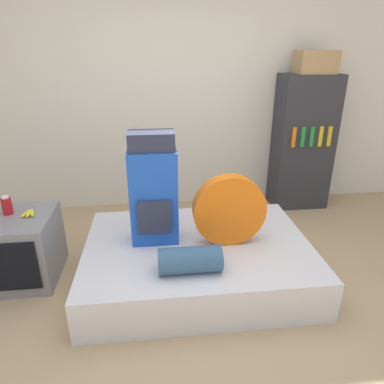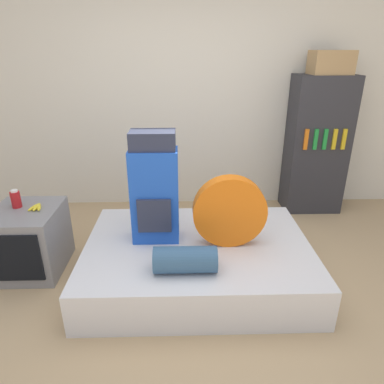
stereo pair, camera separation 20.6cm
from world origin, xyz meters
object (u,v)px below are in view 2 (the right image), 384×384
Objects in this scene: backpack at (155,190)px; canister at (16,199)px; bookshelf at (316,146)px; television at (29,240)px; tent_bag at (230,211)px; sleeping_roll at (185,260)px; cardboard_box at (331,62)px.

canister is (-1.18, 0.15, -0.13)m from backpack.
television is at bearing -157.52° from bookshelf.
tent_bag is 0.54m from sleeping_roll.
tent_bag is at bearing -130.57° from bookshelf.
bookshelf is at bearing 35.66° from backpack.
cardboard_box is at bearing 48.00° from sleeping_roll.
television is 0.39× the size of bookshelf.
sleeping_roll is 1.45m from television.
television reaches higher than sleeping_roll.
television is 3.39m from cardboard_box.
bookshelf is at bearing 115.14° from cardboard_box.
tent_bag is 1.29× the size of sleeping_roll.
sleeping_roll is 0.74× the size of television.
backpack is at bearing -144.34° from bookshelf.
sleeping_roll is at bearing -131.31° from bookshelf.
backpack is 1.48× the size of television.
cardboard_box is (1.53, 1.70, 1.24)m from sleeping_roll.
television is at bearing 173.79° from tent_bag.
television is 3.95× the size of canister.
bookshelf reaches higher than backpack.
cardboard_box reaches higher than television.
sleeping_roll is at bearing -132.00° from cardboard_box.
tent_bag reaches higher than sleeping_roll.
backpack is 0.61m from tent_bag.
canister is at bearing 136.92° from television.
cardboard_box reaches higher than sleeping_roll.
cardboard_box reaches higher than tent_bag.
canister is (-1.76, 0.25, 0.01)m from tent_bag.
cardboard_box is (2.87, 1.15, 1.39)m from television.
backpack is 2.16m from bookshelf.
bookshelf is (1.52, 1.73, 0.35)m from sleeping_roll.
tent_bag is at bearing -10.12° from backpack.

